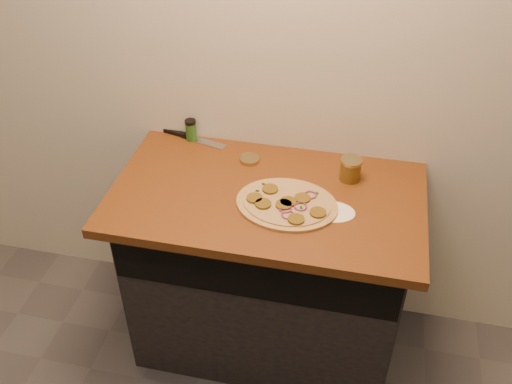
% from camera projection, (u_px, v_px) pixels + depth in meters
% --- Properties ---
extents(cabinet, '(1.10, 0.60, 0.86)m').
position_uv_depth(cabinet, '(267.00, 273.00, 2.50)').
color(cabinet, black).
rests_on(cabinet, ground).
extents(countertop, '(1.20, 0.70, 0.04)m').
position_uv_depth(countertop, '(267.00, 197.00, 2.20)').
color(countertop, brown).
rests_on(countertop, cabinet).
extents(pizza, '(0.40, 0.40, 0.03)m').
position_uv_depth(pizza, '(287.00, 204.00, 2.12)').
color(pizza, tan).
rests_on(pizza, countertop).
extents(chefs_knife, '(0.30, 0.11, 0.02)m').
position_uv_depth(chefs_knife, '(189.00, 137.00, 2.49)').
color(chefs_knife, '#B7BAC1').
rests_on(chefs_knife, countertop).
extents(mason_jar_lid, '(0.10, 0.10, 0.02)m').
position_uv_depth(mason_jar_lid, '(250.00, 159.00, 2.35)').
color(mason_jar_lid, tan).
rests_on(mason_jar_lid, countertop).
extents(salsa_jar, '(0.09, 0.09, 0.09)m').
position_uv_depth(salsa_jar, '(350.00, 169.00, 2.23)').
color(salsa_jar, maroon).
rests_on(salsa_jar, countertop).
extents(spice_shaker, '(0.05, 0.05, 0.10)m').
position_uv_depth(spice_shaker, '(191.00, 130.00, 2.45)').
color(spice_shaker, '#265A1C').
rests_on(spice_shaker, countertop).
extents(flour_spill, '(0.18, 0.18, 0.00)m').
position_uv_depth(flour_spill, '(331.00, 211.00, 2.09)').
color(flour_spill, white).
rests_on(flour_spill, countertop).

